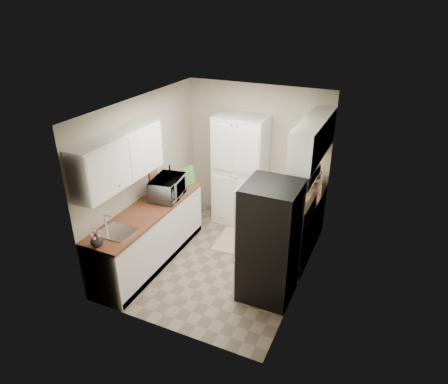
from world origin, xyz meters
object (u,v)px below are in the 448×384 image
Objects in this scene: wine_bottle at (170,176)px; microwave at (168,188)px; electric_range at (287,237)px; toaster_oven at (312,183)px; pantry_cabinet at (240,171)px; refrigerator at (270,242)px.

microwave is at bearing -62.60° from wine_bottle.
electric_range is 2.71× the size of toaster_oven.
pantry_cabinet is 1.29m from toaster_oven.
wine_bottle is 2.36m from toaster_oven.
refrigerator is 2.28m from wine_bottle.
refrigerator is at bearing -112.16° from microwave.
pantry_cabinet reaches higher than microwave.
pantry_cabinet is at bearing 167.64° from toaster_oven.
pantry_cabinet is 1.46m from microwave.
pantry_cabinet reaches higher than electric_range.
electric_range is 1.04m from toaster_oven.
toaster_oven is (2.23, 0.78, -0.04)m from wine_bottle.
pantry_cabinet reaches higher than toaster_oven.
microwave is at bearing -158.54° from toaster_oven.
refrigerator reaches higher than microwave.
refrigerator is at bearing -56.54° from pantry_cabinet.
wine_bottle is at bearing 18.92° from microwave.
microwave is at bearing 166.32° from refrigerator.
pantry_cabinet is at bearing 123.46° from refrigerator.
toaster_oven is at bearing -67.11° from microwave.
microwave is (-1.88, -0.35, 0.61)m from electric_range.
pantry_cabinet is 1.77× the size of electric_range.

